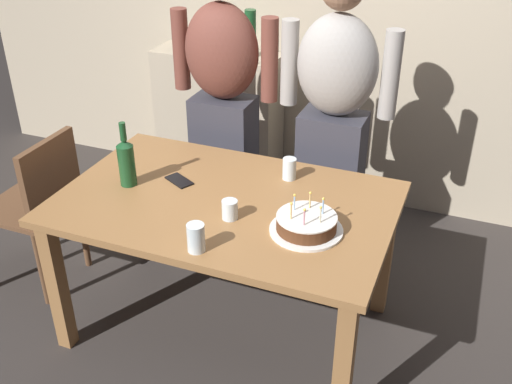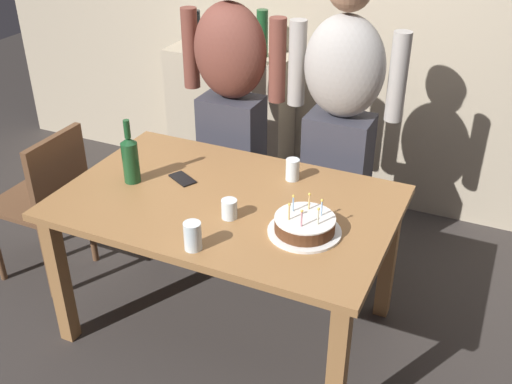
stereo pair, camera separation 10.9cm
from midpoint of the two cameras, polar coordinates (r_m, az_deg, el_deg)
The scene contains 13 objects.
ground_plane at distance 3.14m, azimuth -3.60°, elevation -12.48°, with size 10.00×10.00×0.00m, color #332D2B.
back_wall at distance 3.86m, azimuth 5.97°, elevation 17.63°, with size 5.20×0.10×2.60m, color tan.
dining_table at distance 2.75m, azimuth -4.02°, elevation -2.53°, with size 1.50×0.96×0.74m.
birthday_cake at distance 2.46m, azimuth 3.56°, elevation -3.09°, with size 0.31×0.31×0.15m.
water_glass_near at distance 2.35m, azimuth -7.07°, elevation -4.35°, with size 0.07×0.07×0.12m, color silver.
water_glass_far at distance 2.54m, azimuth -3.74°, elevation -1.70°, with size 0.07×0.07×0.09m, color silver.
water_glass_side at distance 2.84m, azimuth 2.10°, elevation 2.22°, with size 0.07×0.07×0.11m, color silver.
wine_bottle at distance 2.83m, azimuth -13.32°, elevation 2.87°, with size 0.08×0.08×0.31m.
cell_phone at distance 2.87m, azimuth -8.41°, elevation 1.07°, with size 0.14×0.07×0.01m, color black.
person_man_bearded at distance 3.35m, azimuth -4.08°, elevation 8.18°, with size 0.61×0.27×1.66m.
person_woman_cardigan at distance 3.15m, azimuth 6.40°, elevation 6.57°, with size 0.61×0.27×1.66m.
dining_chair at distance 3.34m, azimuth -20.72°, elevation -0.76°, with size 0.42×0.42×0.87m.
shelf_cabinet at distance 4.13m, azimuth -4.33°, elevation 6.81°, with size 0.84×0.30×1.26m.
Camera 1 is at (0.99, -2.09, 2.12)m, focal length 42.02 mm.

